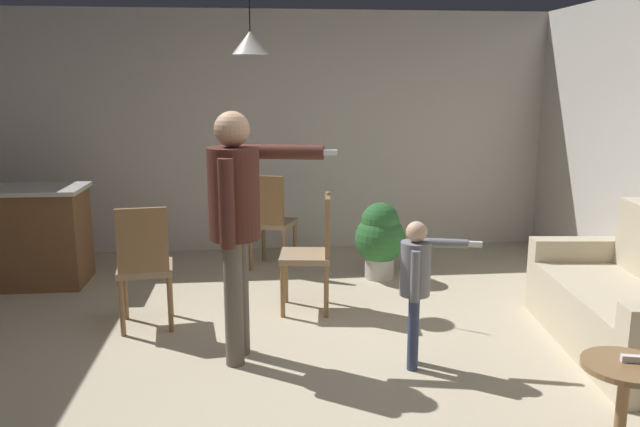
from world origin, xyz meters
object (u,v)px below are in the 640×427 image
at_px(kitchen_counter, 19,236).
at_px(person_adult, 236,210).
at_px(side_table_by_couch, 623,398).
at_px(person_child, 417,278).
at_px(potted_plant_corner, 380,237).
at_px(spare_remote_on_table, 635,359).
at_px(dining_chair_by_counter, 144,262).
at_px(dining_chair_centre_back, 314,248).
at_px(couch_floral, 634,306).
at_px(dining_chair_near_wall, 270,218).

bearing_deg(kitchen_counter, person_adult, -41.54).
xyz_separation_m(side_table_by_couch, person_adult, (-2.00, 1.38, 0.75)).
bearing_deg(person_child, kitchen_counter, -107.97).
bearing_deg(potted_plant_corner, spare_remote_on_table, -77.17).
bearing_deg(dining_chair_by_counter, side_table_by_couch, -43.72).
xyz_separation_m(side_table_by_couch, dining_chair_centre_back, (-1.39, 2.31, 0.22)).
bearing_deg(dining_chair_centre_back, dining_chair_by_counter, 109.12).
xyz_separation_m(dining_chair_by_counter, spare_remote_on_table, (2.79, -2.00, -0.01)).
distance_m(person_child, spare_remote_on_table, 1.42).
distance_m(dining_chair_centre_back, spare_remote_on_table, 2.71).
height_order(couch_floral, potted_plant_corner, couch_floral).
height_order(side_table_by_couch, person_child, person_child).
xyz_separation_m(side_table_by_couch, dining_chair_by_counter, (-2.74, 2.01, 0.22)).
bearing_deg(spare_remote_on_table, person_child, 126.80).
bearing_deg(dining_chair_near_wall, dining_chair_by_counter, -101.18).
bearing_deg(person_adult, person_child, 90.32).
relative_size(dining_chair_near_wall, dining_chair_centre_back, 1.00).
bearing_deg(person_adult, kitchen_counter, -119.99).
relative_size(dining_chair_by_counter, dining_chair_near_wall, 1.00).
distance_m(dining_chair_by_counter, potted_plant_corner, 2.37).
bearing_deg(person_adult, dining_chair_centre_back, 158.24).
height_order(dining_chair_near_wall, potted_plant_corner, dining_chair_near_wall).
bearing_deg(person_adult, side_table_by_couch, 66.80).
relative_size(couch_floral, dining_chair_centre_back, 1.87).
height_order(couch_floral, dining_chair_centre_back, same).
bearing_deg(dining_chair_near_wall, person_child, -46.81).
xyz_separation_m(couch_floral, dining_chair_near_wall, (-2.57, 2.28, 0.21)).
relative_size(couch_floral, potted_plant_corner, 2.45).
bearing_deg(dining_chair_by_counter, person_child, -31.46).
bearing_deg(couch_floral, potted_plant_corner, 44.29).
distance_m(side_table_by_couch, potted_plant_corner, 3.21).
xyz_separation_m(dining_chair_by_counter, dining_chair_near_wall, (1.01, 1.54, 0.00)).
height_order(couch_floral, person_adult, person_adult).
relative_size(couch_floral, spare_remote_on_table, 14.41).
distance_m(side_table_by_couch, dining_chair_by_counter, 3.41).
height_order(potted_plant_corner, spare_remote_on_table, potted_plant_corner).
height_order(kitchen_counter, person_child, person_child).
xyz_separation_m(dining_chair_near_wall, spare_remote_on_table, (1.78, -3.54, -0.01)).
distance_m(dining_chair_by_counter, dining_chair_near_wall, 1.84).
bearing_deg(person_adult, couch_floral, 99.16).
xyz_separation_m(dining_chair_by_counter, dining_chair_centre_back, (1.35, 0.30, 0.00)).
xyz_separation_m(couch_floral, dining_chair_centre_back, (-2.23, 1.04, 0.21)).
bearing_deg(person_child, dining_chair_centre_back, -138.51).
xyz_separation_m(person_adult, spare_remote_on_table, (2.04, -1.37, -0.54)).
bearing_deg(dining_chair_centre_back, dining_chair_near_wall, 22.17).
height_order(kitchen_counter, dining_chair_centre_back, dining_chair_centre_back).
height_order(couch_floral, kitchen_counter, couch_floral).
height_order(person_adult, dining_chair_near_wall, person_adult).
relative_size(person_child, dining_chair_centre_back, 1.02).
bearing_deg(dining_chair_centre_back, person_adult, 153.44).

